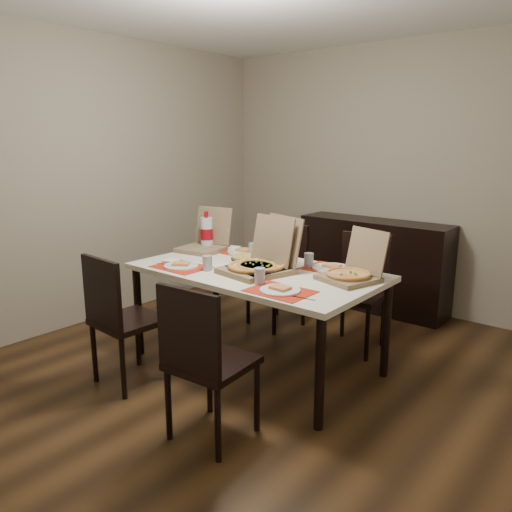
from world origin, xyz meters
The scene contains 20 objects.
ground centered at (0.00, 0.00, -0.01)m, with size 3.80×4.00×0.02m, color #432A14.
room_walls centered at (0.00, 0.43, 1.73)m, with size 3.84×4.02×2.62m.
sideboard centered at (0.00, 1.78, 0.45)m, with size 1.50×0.40×0.90m, color black.
dining_table centered at (-0.07, 0.01, 0.68)m, with size 1.80×1.00×0.75m.
chair_near_left centered at (-0.58, -0.83, 0.51)m, with size 0.44×0.44×0.93m.
chair_near_right centered at (0.34, -0.94, 0.51)m, with size 0.45×0.45×0.93m.
chair_far_left centered at (-0.45, 0.85, 0.51)m, with size 0.49×0.49×0.93m.
chair_far_right centered at (0.35, 0.83, 0.51)m, with size 0.46×0.46×0.93m.
setting_near_left centered at (-0.50, -0.28, 0.77)m, with size 0.48×0.30×0.11m.
setting_near_right centered at (0.34, -0.31, 0.77)m, with size 0.51×0.30×0.11m.
setting_far_left centered at (-0.47, 0.35, 0.77)m, with size 0.51×0.30×0.11m.
setting_far_right centered at (0.32, 0.35, 0.77)m, with size 0.51×0.30×0.11m.
napkin_loose centered at (0.05, -0.09, 0.76)m, with size 0.12×0.11×0.02m, color white.
pizza_box_center centered at (0.00, -0.07, 0.81)m, with size 0.45×0.48×0.39m.
pizza_box_right centered at (0.62, 0.19, 0.80)m, with size 0.43×0.45×0.34m.
pizza_box_left centered at (-0.82, 0.23, 0.81)m, with size 0.41×0.44×0.35m.
pizza_box_extra centered at (0.03, -0.01, 0.81)m, with size 0.49×0.52×0.39m.
faina_plate centered at (-0.33, 0.19, 0.76)m, with size 0.22×0.22×0.03m.
dip_bowl centered at (0.01, 0.21, 0.76)m, with size 0.11×0.11×0.03m, color white.
soda_bottle centered at (-0.84, 0.28, 0.89)m, with size 0.11×0.11×0.33m.
Camera 1 is at (2.17, -2.72, 1.68)m, focal length 35.00 mm.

